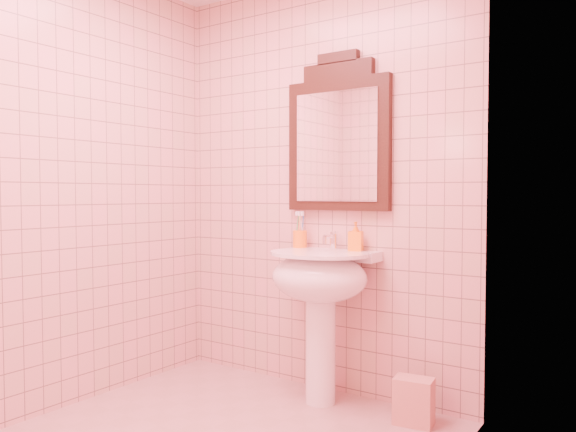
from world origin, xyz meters
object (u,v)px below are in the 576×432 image
Objects in this scene: pedestal_sink at (320,287)px; toothbrush_cup at (300,239)px; mirror at (338,138)px; soap_dispenser at (356,236)px; towel at (414,401)px.

pedestal_sink is 0.37m from toothbrush_cup.
soap_dispenser is (0.15, -0.05, -0.57)m from mirror.
toothbrush_cup is 0.82× the size of towel.
pedestal_sink is 0.35m from soap_dispenser.
mirror reaches higher than toothbrush_cup.
pedestal_sink reaches higher than towel.
soap_dispenser is (0.37, 0.01, 0.03)m from toothbrush_cup.
toothbrush_cup is at bearing -166.14° from mirror.
mirror is 0.65m from toothbrush_cup.
toothbrush_cup is at bearing 170.97° from towel.
toothbrush_cup is at bearing 147.78° from pedestal_sink.
mirror is 4.72× the size of toothbrush_cup.
toothbrush_cup is (-0.23, -0.06, -0.60)m from mirror.
soap_dispenser is 0.70× the size of towel.
soap_dispenser is at bearing -18.37° from mirror.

